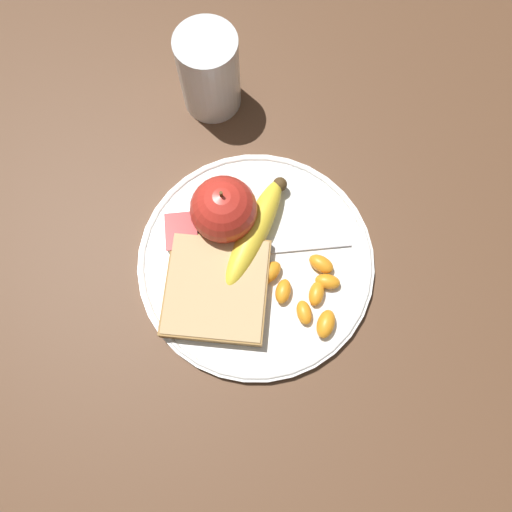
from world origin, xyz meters
The scene contains 15 objects.
ground_plane centered at (0.00, 0.00, 0.00)m, with size 3.00×3.00×0.00m, color brown.
plate centered at (0.00, 0.00, 0.01)m, with size 0.29×0.29×0.01m.
juice_glass centered at (0.24, 0.04, 0.05)m, with size 0.08×0.08×0.11m.
apple centered at (0.05, 0.03, 0.05)m, with size 0.08×0.08×0.09m.
banana centered at (0.03, 0.00, 0.03)m, with size 0.15×0.10×0.03m.
bread_slice centered at (-0.03, 0.05, 0.02)m, with size 0.14×0.14×0.02m.
fork centered at (0.01, -0.01, 0.01)m, with size 0.03×0.18×0.00m.
jam_packet centered at (0.04, 0.09, 0.02)m, with size 0.05×0.04×0.02m.
orange_segment_0 centered at (-0.04, -0.03, 0.02)m, with size 0.03×0.03×0.02m.
orange_segment_1 centered at (-0.07, -0.05, 0.02)m, with size 0.03×0.02×0.02m.
orange_segment_2 centered at (-0.01, -0.08, 0.02)m, with size 0.03×0.04×0.02m.
orange_segment_3 centered at (-0.05, -0.07, 0.02)m, with size 0.03×0.03×0.02m.
orange_segment_4 centered at (-0.09, -0.07, 0.02)m, with size 0.04×0.03×0.02m.
orange_segment_5 centered at (-0.04, -0.08, 0.02)m, with size 0.03×0.03×0.02m.
orange_segment_6 centered at (-0.02, -0.01, 0.02)m, with size 0.04×0.04×0.02m.
Camera 1 is at (-0.17, 0.02, 0.59)m, focal length 35.00 mm.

